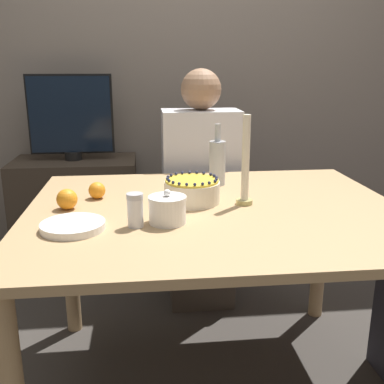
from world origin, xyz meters
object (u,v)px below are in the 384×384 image
object	(u,v)px
cake	(192,191)
tv_monitor	(71,116)
sugar_bowl	(167,209)
person_man_blue_shirt	(200,204)
sugar_shaker	(135,210)
bottle	(217,162)
candle	(245,168)

from	to	relation	value
cake	tv_monitor	bearing A→B (deg)	118.95
sugar_bowl	person_man_blue_shirt	size ratio (longest dim) A/B	0.10
cake	sugar_shaker	world-z (taller)	sugar_shaker
sugar_shaker	bottle	distance (m)	0.61
sugar_shaker	bottle	size ratio (longest dim) A/B	0.42
person_man_blue_shirt	bottle	bearing A→B (deg)	92.24
sugar_shaker	candle	bearing A→B (deg)	26.54
tv_monitor	sugar_shaker	bearing A→B (deg)	-73.77
sugar_shaker	candle	world-z (taller)	candle
cake	candle	world-z (taller)	candle
sugar_bowl	bottle	bearing A→B (deg)	62.80
sugar_bowl	candle	bearing A→B (deg)	30.62
sugar_bowl	bottle	distance (m)	0.53
person_man_blue_shirt	tv_monitor	bearing A→B (deg)	-28.96
sugar_bowl	person_man_blue_shirt	xyz separation A→B (m)	(0.23, 0.90, -0.27)
cake	sugar_shaker	distance (m)	0.32
sugar_shaker	bottle	world-z (taller)	bottle
bottle	cake	bearing A→B (deg)	-118.70
tv_monitor	bottle	bearing A→B (deg)	-48.42
sugar_bowl	candle	xyz separation A→B (m)	(0.30, 0.18, 0.09)
candle	bottle	size ratio (longest dim) A/B	1.26
candle	person_man_blue_shirt	bearing A→B (deg)	95.69
person_man_blue_shirt	tv_monitor	distance (m)	0.92
bottle	tv_monitor	distance (m)	1.11
cake	sugar_bowl	bearing A→B (deg)	-115.45
sugar_bowl	tv_monitor	size ratio (longest dim) A/B	0.25
tv_monitor	cake	bearing A→B (deg)	-61.05
sugar_bowl	sugar_shaker	bearing A→B (deg)	-166.72
candle	sugar_shaker	bearing A→B (deg)	-153.46
sugar_bowl	person_man_blue_shirt	world-z (taller)	person_man_blue_shirt
person_man_blue_shirt	sugar_shaker	bearing A→B (deg)	70.37
bottle	tv_monitor	xyz separation A→B (m)	(-0.73, 0.82, 0.11)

